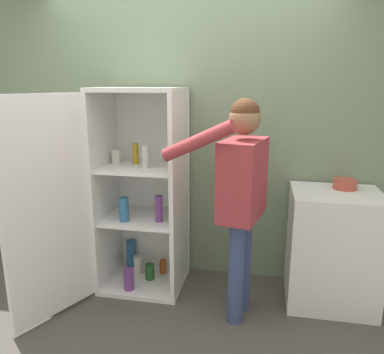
# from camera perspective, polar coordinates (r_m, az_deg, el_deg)

# --- Properties ---
(ground_plane) EXTENTS (12.00, 12.00, 0.00)m
(ground_plane) POSITION_cam_1_polar(r_m,az_deg,el_deg) (2.99, -4.60, -22.11)
(ground_plane) COLOR #4C4742
(wall_back) EXTENTS (7.00, 0.06, 2.55)m
(wall_back) POSITION_cam_1_polar(r_m,az_deg,el_deg) (3.40, -0.58, 5.86)
(wall_back) COLOR gray
(wall_back) RESTS_ON ground_plane
(refrigerator) EXTENTS (1.04, 1.25, 1.73)m
(refrigerator) POSITION_cam_1_polar(r_m,az_deg,el_deg) (3.20, -10.23, -2.78)
(refrigerator) COLOR white
(refrigerator) RESTS_ON ground_plane
(person) EXTENTS (0.74, 0.60, 1.67)m
(person) POSITION_cam_1_polar(r_m,az_deg,el_deg) (2.71, 7.51, -1.24)
(person) COLOR #384770
(person) RESTS_ON ground_plane
(counter) EXTENTS (0.69, 0.58, 0.94)m
(counter) POSITION_cam_1_polar(r_m,az_deg,el_deg) (3.27, 20.58, -10.10)
(counter) COLOR white
(counter) RESTS_ON ground_plane
(bowl) EXTENTS (0.18, 0.18, 0.08)m
(bowl) POSITION_cam_1_polar(r_m,az_deg,el_deg) (3.23, 22.29, -0.99)
(bowl) COLOR #B24738
(bowl) RESTS_ON counter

